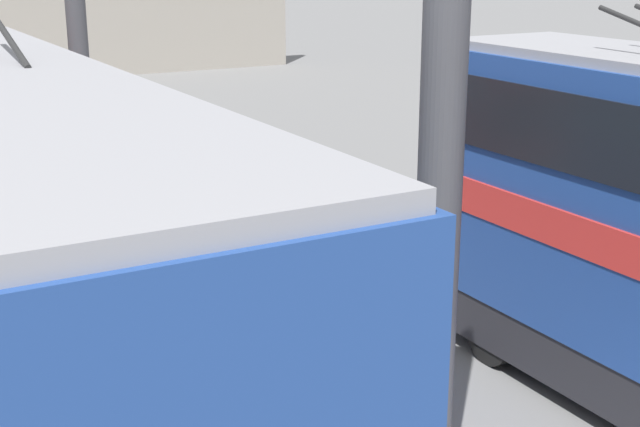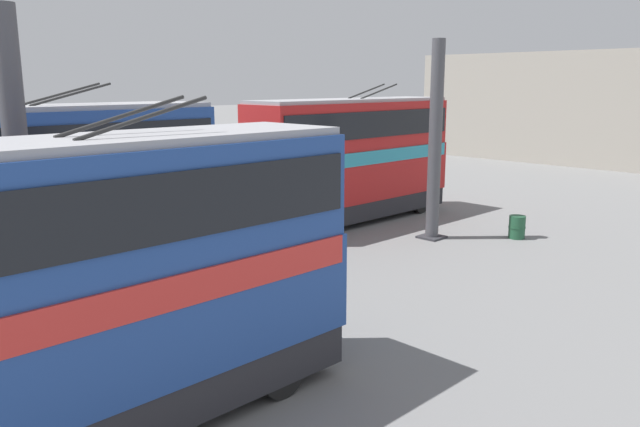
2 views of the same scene
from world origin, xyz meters
The scene contains 5 objects.
support_column_near centered at (2.07, 0.00, 3.60)m, with size 0.89×0.89×7.44m.
support_column_far centered at (16.93, 0.00, 3.60)m, with size 0.89×0.89×7.44m.
bus_right_near centered at (3.55, 4.20, 2.98)m, with size 11.25×2.54×5.88m.
person_aisle_midway centered at (5.38, 0.70, 0.87)m, with size 0.37×0.48×1.65m.
oil_drum centered at (19.22, -2.32, 0.44)m, with size 0.65×0.65×0.88m.
Camera 1 is at (-5.40, 5.67, 6.40)m, focal length 50.00 mm.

